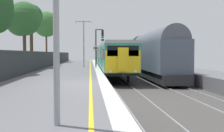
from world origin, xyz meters
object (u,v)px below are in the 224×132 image
platform_lamp_mid (84,40)px  freight_train_adjacent_track (133,53)px  signal_gantry (98,43)px  speed_limit_sign (96,54)px  commuter_train_at_platform (107,56)px  background_tree_centre (31,17)px  background_tree_right (47,25)px  background_tree_back (23,20)px

platform_lamp_mid → freight_train_adjacent_track: bearing=48.9°
signal_gantry → speed_limit_sign: (-0.38, -4.73, -1.33)m
speed_limit_sign → commuter_train_at_platform: bearing=80.0°
signal_gantry → platform_lamp_mid: platform_lamp_mid is taller
platform_lamp_mid → background_tree_centre: size_ratio=0.68×
commuter_train_at_platform → background_tree_centre: background_tree_centre is taller
commuter_train_at_platform → signal_gantry: signal_gantry is taller
platform_lamp_mid → background_tree_centre: background_tree_centre is taller
speed_limit_sign → platform_lamp_mid: size_ratio=0.46×
freight_train_adjacent_track → platform_lamp_mid: size_ratio=7.69×
commuter_train_at_platform → background_tree_right: size_ratio=4.28×
signal_gantry → background_tree_right: bearing=118.5°
background_tree_centre → freight_train_adjacent_track: bearing=16.0°
background_tree_centre → background_tree_back: (0.21, -5.13, -1.05)m
commuter_train_at_platform → freight_train_adjacent_track: 4.03m
speed_limit_sign → background_tree_centre: 11.67m
platform_lamp_mid → background_tree_right: size_ratio=0.59×
commuter_train_at_platform → background_tree_back: bearing=-138.2°
background_tree_centre → background_tree_right: (-0.25, 14.50, 0.46)m
freight_train_adjacent_track → background_tree_centre: (-14.16, -4.07, 4.74)m
background_tree_right → background_tree_back: bearing=-88.7°
signal_gantry → background_tree_centre: (-8.69, 1.94, 3.44)m
commuter_train_at_platform → freight_train_adjacent_track: freight_train_adjacent_track is taller
signal_gantry → background_tree_back: size_ratio=0.63×
commuter_train_at_platform → speed_limit_sign: 10.62m
commuter_train_at_platform → background_tree_centre: (-10.16, -3.79, 5.12)m
signal_gantry → background_tree_back: (-8.49, -3.19, 2.39)m
signal_gantry → background_tree_back: 9.38m
speed_limit_sign → background_tree_centre: (-8.31, 6.67, 4.77)m
commuter_train_at_platform → background_tree_centre: size_ratio=4.96×
freight_train_adjacent_track → background_tree_back: background_tree_back is taller
speed_limit_sign → background_tree_right: (-8.56, 21.17, 5.23)m
freight_train_adjacent_track → signal_gantry: 8.23m
commuter_train_at_platform → freight_train_adjacent_track: (4.00, 0.29, 0.38)m
background_tree_centre → speed_limit_sign: bearing=-38.7°
background_tree_centre → platform_lamp_mid: bearing=-31.2°
commuter_train_at_platform → background_tree_back: (-9.95, -8.91, 4.07)m
commuter_train_at_platform → freight_train_adjacent_track: bearing=4.1°
commuter_train_at_platform → freight_train_adjacent_track: size_ratio=0.95×
signal_gantry → commuter_train_at_platform: bearing=75.7°
commuter_train_at_platform → platform_lamp_mid: bearing=-111.9°
freight_train_adjacent_track → speed_limit_sign: bearing=-118.6°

